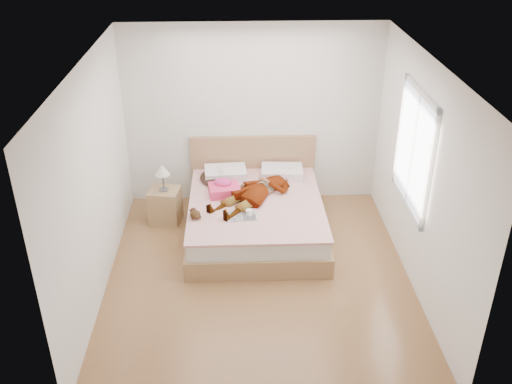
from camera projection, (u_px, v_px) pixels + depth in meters
ground at (259, 277)px, 6.86m from camera, size 4.00×4.00×0.00m
woman at (258, 188)px, 7.55m from camera, size 1.51×1.56×0.22m
hair at (216, 178)px, 7.96m from camera, size 0.58×0.65×0.08m
phone at (221, 169)px, 7.85m from camera, size 0.10×0.10×0.05m
room_shell at (414, 150)px, 6.47m from camera, size 4.00×4.00×4.00m
bed at (255, 213)px, 7.64m from camera, size 1.80×2.08×1.00m
towel at (224, 188)px, 7.59m from camera, size 0.44×0.37×0.21m
magazine at (242, 216)px, 7.10m from camera, size 0.40×0.28×0.02m
coffee_mug at (249, 213)px, 7.10m from camera, size 0.12×0.09×0.09m
plush_toy at (195, 214)px, 7.05m from camera, size 0.18×0.22×0.11m
nightstand at (165, 203)px, 7.85m from camera, size 0.46×0.42×0.87m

